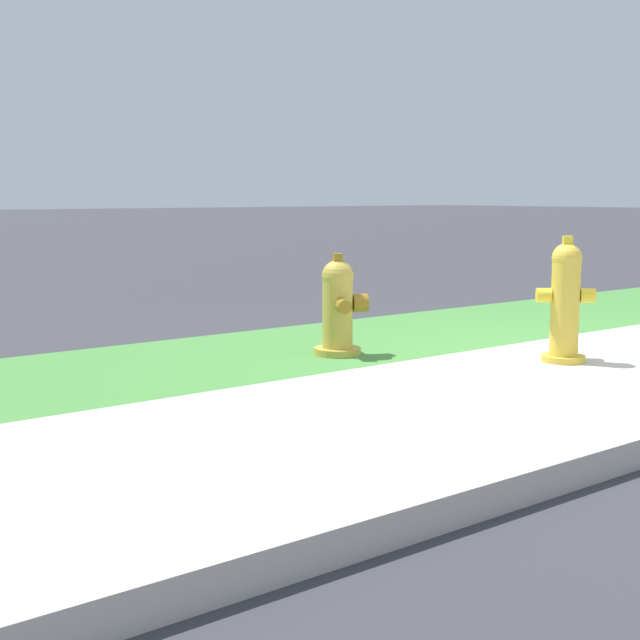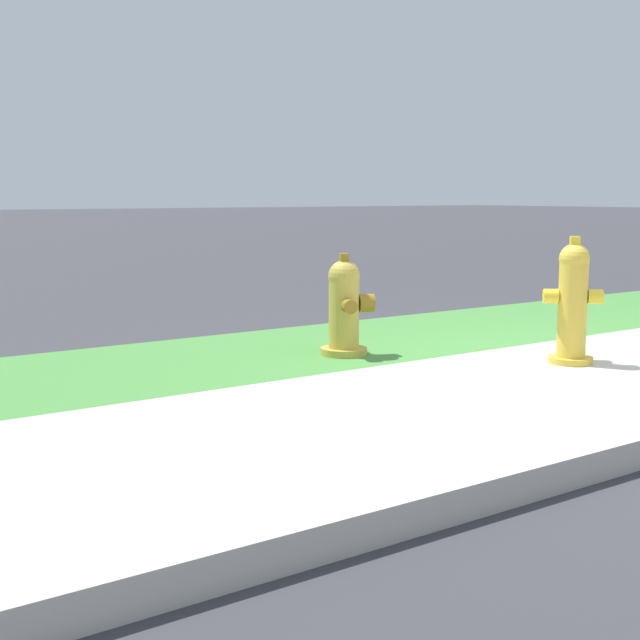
{
  "view_description": "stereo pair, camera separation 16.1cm",
  "coord_description": "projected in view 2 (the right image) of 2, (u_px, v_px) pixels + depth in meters",
  "views": [
    {
      "loc": [
        -4.62,
        -3.02,
        1.05
      ],
      "look_at": [
        -1.8,
        0.6,
        0.4
      ],
      "focal_mm": 50.0,
      "sensor_mm": 36.0,
      "label": 1
    },
    {
      "loc": [
        -4.49,
        -3.11,
        1.05
      ],
      "look_at": [
        -1.8,
        0.6,
        0.4
      ],
      "focal_mm": 50.0,
      "sensor_mm": 36.0,
      "label": 2
    }
  ],
  "objects": [
    {
      "name": "fire_hydrant_at_driveway",
      "position": [
        345.0,
        307.0,
        5.81
      ],
      "size": [
        0.36,
        0.38,
        0.67
      ],
      "rotation": [
        0.0,
        0.0,
        4.3
      ],
      "color": "gold",
      "rests_on": "ground"
    },
    {
      "name": "ground_plane",
      "position": [
        628.0,
        374.0,
        5.25
      ],
      "size": [
        120.0,
        120.0,
        0.0
      ],
      "primitive_type": "plane",
      "color": "#38383D"
    },
    {
      "name": "grass_verge",
      "position": [
        417.0,
        334.0,
        6.73
      ],
      "size": [
        18.0,
        1.68,
        0.01
      ],
      "primitive_type": "cube",
      "color": "#47893D",
      "rests_on": "ground"
    },
    {
      "name": "sidewalk_pavement",
      "position": [
        628.0,
        373.0,
        5.25
      ],
      "size": [
        18.0,
        2.01,
        0.01
      ],
      "primitive_type": "cube",
      "color": "#BCB7AD",
      "rests_on": "ground"
    },
    {
      "name": "fire_hydrant_near_corner",
      "position": [
        572.0,
        303.0,
        5.48
      ],
      "size": [
        0.33,
        0.33,
        0.8
      ],
      "rotation": [
        0.0,
        0.0,
        5.55
      ],
      "color": "gold",
      "rests_on": "ground"
    }
  ]
}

